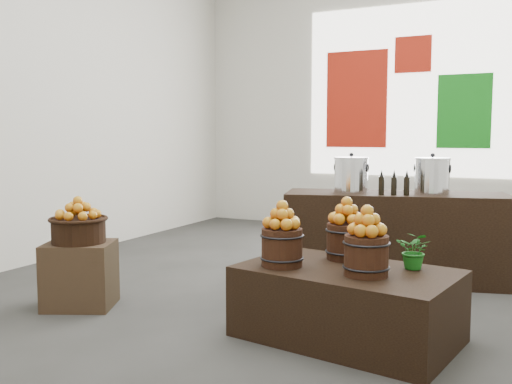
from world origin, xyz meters
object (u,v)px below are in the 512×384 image
at_px(crate, 80,275).
at_px(counter, 395,237).
at_px(stock_pot_left, 351,176).
at_px(stock_pot_center, 432,177).
at_px(wicker_basket, 79,231).
at_px(display_table, 347,304).

bearing_deg(crate, counter, 43.55).
bearing_deg(stock_pot_left, crate, -131.91).
bearing_deg(stock_pot_center, crate, -139.26).
distance_m(wicker_basket, counter, 2.86).
bearing_deg(wicker_basket, crate, 0.00).
bearing_deg(stock_pot_center, counter, -164.76).
relative_size(stock_pot_left, stock_pot_center, 1.00).
distance_m(wicker_basket, stock_pot_center, 3.17).
height_order(display_table, stock_pot_left, stock_pot_left).
bearing_deg(counter, display_table, -103.08).
bearing_deg(crate, stock_pot_left, 48.09).
bearing_deg(counter, wicker_basket, -151.70).
distance_m(display_table, stock_pot_left, 1.84).
height_order(display_table, counter, counter).
distance_m(stock_pot_left, stock_pot_center, 0.74).
bearing_deg(stock_pot_center, display_table, -97.78).
xyz_separation_m(display_table, counter, (-0.07, 1.73, 0.17)).
height_order(wicker_basket, counter, counter).
distance_m(display_table, stock_pot_center, 1.98).
bearing_deg(wicker_basket, stock_pot_center, 40.74).
distance_m(crate, display_table, 2.15).
height_order(counter, stock_pot_center, stock_pot_center).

